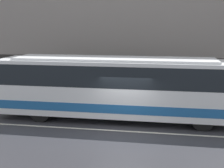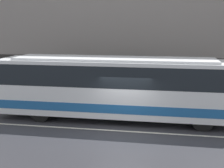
% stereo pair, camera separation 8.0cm
% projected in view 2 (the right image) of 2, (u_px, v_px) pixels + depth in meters
% --- Properties ---
extents(ground_plane, '(60.00, 60.00, 0.00)m').
position_uv_depth(ground_plane, '(124.00, 131.00, 14.83)').
color(ground_plane, '#333338').
extents(sidewalk, '(60.00, 2.89, 0.13)m').
position_uv_depth(sidewalk, '(135.00, 102.00, 20.08)').
color(sidewalk, '#A09E99').
rests_on(sidewalk, ground_plane).
extents(building_facade, '(60.00, 0.35, 11.75)m').
position_uv_depth(building_facade, '(139.00, 13.00, 20.51)').
color(building_facade, gray).
rests_on(building_facade, ground_plane).
extents(lane_stripe, '(54.00, 0.14, 0.01)m').
position_uv_depth(lane_stripe, '(124.00, 131.00, 14.83)').
color(lane_stripe, beige).
rests_on(lane_stripe, ground_plane).
extents(transit_bus, '(12.18, 2.55, 3.30)m').
position_uv_depth(transit_bus, '(114.00, 85.00, 16.36)').
color(transit_bus, white).
rests_on(transit_bus, ground_plane).
extents(pedestrian_waiting, '(0.36, 0.36, 1.68)m').
position_uv_depth(pedestrian_waiting, '(100.00, 85.00, 21.12)').
color(pedestrian_waiting, '#1E5933').
rests_on(pedestrian_waiting, sidewalk).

